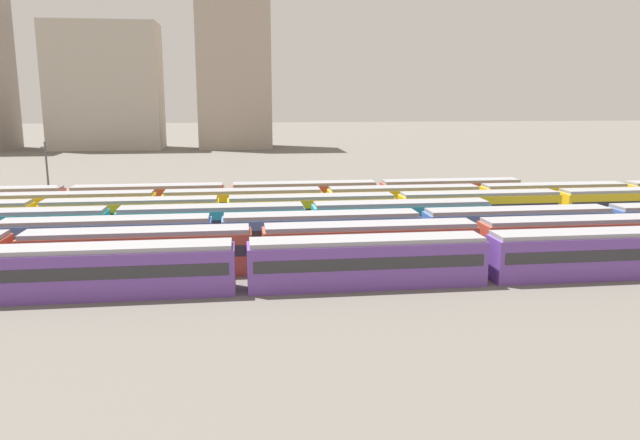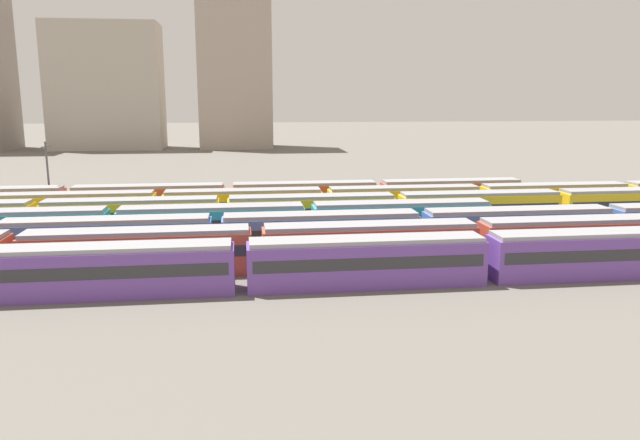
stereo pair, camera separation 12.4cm
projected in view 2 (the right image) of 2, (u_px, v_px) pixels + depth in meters
ground_plane at (24, 249)px, 58.09m from camera, size 600.00×600.00×0.00m
train_track_0 at (367, 261)px, 46.28m from camera, size 93.60×3.06×3.75m
train_track_1 at (477, 241)px, 52.68m from camera, size 112.50×3.06×3.75m
train_track_2 at (421, 230)px, 57.31m from camera, size 112.50×3.06×3.75m
train_track_3 at (213, 224)px, 59.94m from camera, size 55.80×3.06×3.75m
train_track_4 at (397, 210)px, 67.47m from camera, size 112.50×3.06×3.75m
train_track_5 at (480, 200)px, 73.97m from camera, size 112.50×3.06×3.75m
train_track_6 at (228, 198)px, 75.26m from camera, size 74.70×3.06×3.75m
catenary_pole_1 at (48, 174)px, 74.70m from camera, size 0.24×3.20×8.85m
distant_building_1 at (106, 87)px, 168.12m from camera, size 29.77×15.00×34.04m
distant_building_2 at (235, 65)px, 171.34m from camera, size 20.02×16.88×45.96m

